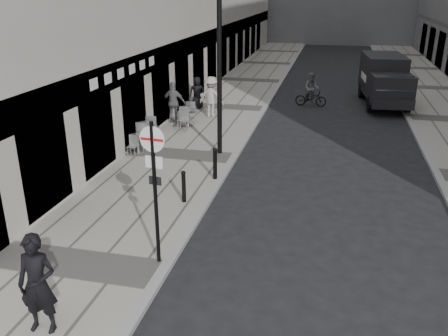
% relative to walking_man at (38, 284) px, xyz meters
% --- Properties ---
extents(sidewalk, '(4.00, 60.00, 0.12)m').
position_rel_walking_man_xyz_m(sidewalk, '(-0.56, 17.43, -1.02)').
color(sidewalk, gray).
rests_on(sidewalk, ground).
extents(walking_man, '(0.75, 0.54, 1.93)m').
position_rel_walking_man_xyz_m(walking_man, '(0.00, 0.00, 0.00)').
color(walking_man, black).
rests_on(walking_man, sidewalk).
extents(sign_post, '(0.56, 0.12, 3.29)m').
position_rel_walking_man_xyz_m(sign_post, '(1.24, 2.64, 1.15)').
color(sign_post, black).
rests_on(sign_post, sidewalk).
extents(lamppost, '(0.31, 0.31, 6.78)m').
position_rel_walking_man_xyz_m(lamppost, '(0.84, 10.24, 2.81)').
color(lamppost, black).
rests_on(lamppost, sidewalk).
extents(bollard_near, '(0.13, 0.13, 0.98)m').
position_rel_walking_man_xyz_m(bollard_near, '(1.29, 7.73, -0.47)').
color(bollard_near, black).
rests_on(bollard_near, sidewalk).
extents(bollard_far, '(0.12, 0.12, 0.90)m').
position_rel_walking_man_xyz_m(bollard_far, '(0.84, 5.81, -0.52)').
color(bollard_far, black).
rests_on(bollard_far, sidewalk).
extents(panel_van, '(2.46, 5.55, 2.54)m').
position_rel_walking_man_xyz_m(panel_van, '(7.43, 20.25, 0.35)').
color(panel_van, black).
rests_on(panel_van, ground).
extents(cyclist, '(1.67, 0.70, 1.75)m').
position_rel_walking_man_xyz_m(cyclist, '(3.71, 19.02, -0.40)').
color(cyclist, black).
rests_on(cyclist, ground).
extents(pedestrian_a, '(1.12, 0.51, 1.87)m').
position_rel_walking_man_xyz_m(pedestrian_a, '(-2.16, 13.86, -0.03)').
color(pedestrian_a, slate).
rests_on(pedestrian_a, sidewalk).
extents(pedestrian_b, '(1.33, 0.90, 1.91)m').
position_rel_walking_man_xyz_m(pedestrian_b, '(-0.77, 15.29, -0.01)').
color(pedestrian_b, '#ABA49E').
rests_on(pedestrian_b, sidewalk).
extents(pedestrian_c, '(0.90, 0.72, 1.61)m').
position_rel_walking_man_xyz_m(pedestrian_c, '(-1.89, 16.75, -0.16)').
color(pedestrian_c, black).
rests_on(pedestrian_c, sidewalk).
extents(cafe_table_near, '(0.79, 1.79, 1.02)m').
position_rel_walking_man_xyz_m(cafe_table_near, '(-1.36, 13.35, -0.45)').
color(cafe_table_near, '#BBBABD').
rests_on(cafe_table_near, sidewalk).
extents(cafe_table_mid, '(0.62, 1.40, 0.80)m').
position_rel_walking_man_xyz_m(cafe_table_mid, '(-2.16, 9.62, -0.56)').
color(cafe_table_mid, '#B4B4B6').
rests_on(cafe_table_mid, sidewalk).
extents(cafe_table_far, '(0.80, 1.81, 1.03)m').
position_rel_walking_man_xyz_m(cafe_table_far, '(-2.16, 10.52, -0.44)').
color(cafe_table_far, silver).
rests_on(cafe_table_far, sidewalk).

